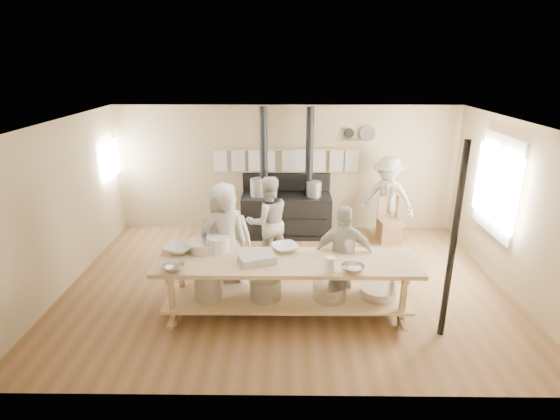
{
  "coord_description": "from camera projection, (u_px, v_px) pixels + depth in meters",
  "views": [
    {
      "loc": [
        -0.04,
        -6.32,
        3.48
      ],
      "look_at": [
        -0.11,
        0.2,
        1.2
      ],
      "focal_mm": 28.0,
      "sensor_mm": 36.0,
      "label": 1
    }
  ],
  "objects": [
    {
      "name": "pitcher",
      "position": [
        330.0,
        265.0,
        5.64
      ],
      "size": [
        0.15,
        0.15,
        0.21
      ],
      "primitive_type": "cylinder",
      "rotation": [
        0.0,
        0.0,
        0.16
      ],
      "color": "white",
      "rests_on": "prep_table"
    },
    {
      "name": "ground",
      "position": [
        287.0,
        283.0,
        7.12
      ],
      "size": [
        7.0,
        7.0,
        0.0
      ],
      "primitive_type": "plane",
      "color": "brown",
      "rests_on": "ground"
    },
    {
      "name": "bucket_galv",
      "position": [
        348.0,
        244.0,
        6.25
      ],
      "size": [
        0.29,
        0.29,
        0.22
      ],
      "primitive_type": "cylinder",
      "rotation": [
        0.0,
        0.0,
        -0.2
      ],
      "color": "gray",
      "rests_on": "prep_table"
    },
    {
      "name": "cook_right",
      "position": [
        344.0,
        256.0,
        6.34
      ],
      "size": [
        0.93,
        0.47,
        1.52
      ],
      "primitive_type": "imported",
      "rotation": [
        0.0,
        0.0,
        3.02
      ],
      "color": "#ACA599",
      "rests_on": "ground"
    },
    {
      "name": "mixing_bowl_large",
      "position": [
        204.0,
        245.0,
        6.29
      ],
      "size": [
        0.61,
        0.61,
        0.15
      ],
      "primitive_type": "cylinder",
      "rotation": [
        0.0,
        0.0,
        -0.39
      ],
      "color": "silver",
      "rests_on": "prep_table"
    },
    {
      "name": "bowl_white_a",
      "position": [
        179.0,
        249.0,
        6.24
      ],
      "size": [
        0.47,
        0.47,
        0.1
      ],
      "primitive_type": "imported",
      "rotation": [
        0.0,
        0.0,
        -0.22
      ],
      "color": "white",
      "rests_on": "prep_table"
    },
    {
      "name": "towel_rail",
      "position": [
        287.0,
        158.0,
        8.87
      ],
      "size": [
        3.0,
        0.04,
        0.47
      ],
      "color": "tan",
      "rests_on": "ground"
    },
    {
      "name": "room_shell",
      "position": [
        287.0,
        188.0,
        6.58
      ],
      "size": [
        7.0,
        7.0,
        7.0
      ],
      "color": "tan",
      "rests_on": "ground"
    },
    {
      "name": "cook_left",
      "position": [
        268.0,
        222.0,
        7.53
      ],
      "size": [
        0.94,
        0.84,
        1.61
      ],
      "primitive_type": "imported",
      "rotation": [
        0.0,
        0.0,
        3.48
      ],
      "color": "#ACA599",
      "rests_on": "ground"
    },
    {
      "name": "cook_center",
      "position": [
        225.0,
        240.0,
        6.6
      ],
      "size": [
        0.94,
        0.69,
        1.76
      ],
      "primitive_type": "imported",
      "rotation": [
        0.0,
        0.0,
        3.3
      ],
      "color": "#ACA599",
      "rests_on": "ground"
    },
    {
      "name": "stove",
      "position": [
        286.0,
        210.0,
        8.94
      ],
      "size": [
        1.9,
        0.75,
        2.6
      ],
      "color": "black",
      "rests_on": "ground"
    },
    {
      "name": "window_right",
      "position": [
        498.0,
        185.0,
        7.15
      ],
      "size": [
        0.09,
        1.5,
        1.65
      ],
      "color": "beige",
      "rests_on": "ground"
    },
    {
      "name": "prep_table",
      "position": [
        286.0,
        282.0,
        6.1
      ],
      "size": [
        3.6,
        0.9,
        0.85
      ],
      "color": "tan",
      "rests_on": "ground"
    },
    {
      "name": "support_post",
      "position": [
        453.0,
        244.0,
        5.39
      ],
      "size": [
        0.08,
        0.08,
        2.6
      ],
      "primitive_type": "cylinder",
      "color": "black",
      "rests_on": "ground"
    },
    {
      "name": "back_wall_shelf",
      "position": [
        360.0,
        136.0,
        8.74
      ],
      "size": [
        0.63,
        0.14,
        0.32
      ],
      "color": "tan",
      "rests_on": "ground"
    },
    {
      "name": "bowl_white_b",
      "position": [
        285.0,
        248.0,
        6.29
      ],
      "size": [
        0.48,
        0.48,
        0.09
      ],
      "primitive_type": "imported",
      "rotation": [
        0.0,
        0.0,
        1.99
      ],
      "color": "white",
      "rests_on": "prep_table"
    },
    {
      "name": "deep_bowl_enamel",
      "position": [
        218.0,
        243.0,
        6.27
      ],
      "size": [
        0.39,
        0.39,
        0.21
      ],
      "primitive_type": "cylinder",
      "rotation": [
        0.0,
        0.0,
        -0.13
      ],
      "color": "white",
      "rests_on": "prep_table"
    },
    {
      "name": "cook_far_left",
      "position": [
        226.0,
        244.0,
        6.45
      ],
      "size": [
        0.73,
        0.58,
        1.75
      ],
      "primitive_type": "imported",
      "rotation": [
        0.0,
        0.0,
        3.42
      ],
      "color": "#ACA599",
      "rests_on": "ground"
    },
    {
      "name": "cook_by_window",
      "position": [
        387.0,
        198.0,
        8.66
      ],
      "size": [
        1.26,
        1.08,
        1.69
      ],
      "primitive_type": "imported",
      "rotation": [
        0.0,
        0.0,
        -0.51
      ],
      "color": "#ACA599",
      "rests_on": "ground"
    },
    {
      "name": "roasting_pan",
      "position": [
        257.0,
        259.0,
        5.92
      ],
      "size": [
        0.55,
        0.46,
        0.11
      ],
      "primitive_type": "cube",
      "rotation": [
        0.0,
        0.0,
        0.35
      ],
      "color": "#B2B2B7",
      "rests_on": "prep_table"
    },
    {
      "name": "chair",
      "position": [
        389.0,
        229.0,
        8.67
      ],
      "size": [
        0.46,
        0.46,
        0.9
      ],
      "rotation": [
        0.0,
        0.0,
        0.1
      ],
      "color": "brown",
      "rests_on": "ground"
    },
    {
      "name": "bowl_steel_b",
      "position": [
        353.0,
        269.0,
        5.65
      ],
      "size": [
        0.37,
        0.37,
        0.1
      ],
      "primitive_type": "imported",
      "rotation": [
        0.0,
        0.0,
        3.38
      ],
      "color": "silver",
      "rests_on": "prep_table"
    },
    {
      "name": "bowl_steel_a",
      "position": [
        174.0,
        268.0,
        5.68
      ],
      "size": [
        0.42,
        0.42,
        0.09
      ],
      "primitive_type": "imported",
      "rotation": [
        0.0,
        0.0,
        0.74
      ],
      "color": "silver",
      "rests_on": "prep_table"
    },
    {
      "name": "left_opening",
      "position": [
        110.0,
        160.0,
        8.51
      ],
      "size": [
        0.0,
        0.9,
        0.9
      ],
      "color": "white",
      "rests_on": "ground"
    }
  ]
}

